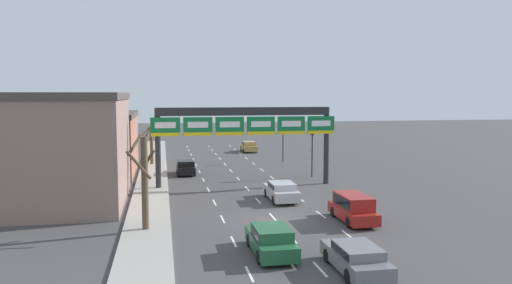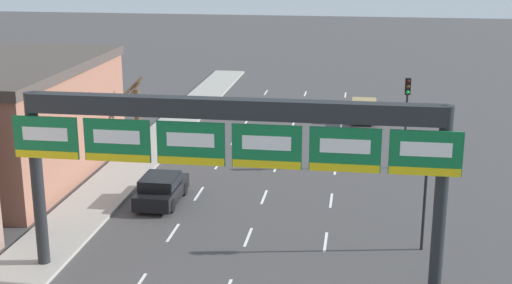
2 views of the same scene
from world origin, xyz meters
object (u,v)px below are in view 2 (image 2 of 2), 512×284
(sign_gantry, at_px, (230,138))
(traffic_light_mid_block, at_px, (427,167))
(car_black, at_px, (161,188))
(car_gold, at_px, (364,109))
(traffic_light_near_gantry, at_px, (407,105))
(tree_bare_second, at_px, (137,116))

(sign_gantry, distance_m, traffic_light_mid_block, 8.37)
(car_black, bearing_deg, traffic_light_mid_block, -16.93)
(car_black, relative_size, traffic_light_mid_block, 0.79)
(car_gold, xyz_separation_m, car_black, (-9.57, -18.18, -0.02))
(sign_gantry, relative_size, car_black, 4.04)
(car_gold, bearing_deg, sign_gantry, -100.61)
(sign_gantry, bearing_deg, traffic_light_near_gantry, 64.58)
(sign_gantry, height_order, traffic_light_near_gantry, sign_gantry)
(traffic_light_near_gantry, bearing_deg, car_gold, 101.72)
(traffic_light_near_gantry, height_order, tree_bare_second, traffic_light_near_gantry)
(car_gold, xyz_separation_m, tree_bare_second, (-13.06, -10.67, 1.60))
(car_gold, bearing_deg, traffic_light_near_gantry, -78.28)
(car_black, height_order, traffic_light_near_gantry, traffic_light_near_gantry)
(sign_gantry, xyz_separation_m, car_black, (-4.78, 7.41, -4.72))
(car_gold, bearing_deg, car_black, -117.77)
(tree_bare_second, bearing_deg, traffic_light_near_gantry, -0.46)
(car_black, bearing_deg, tree_bare_second, 114.93)
(sign_gantry, xyz_separation_m, traffic_light_near_gantry, (7.03, 14.80, -1.88))
(car_gold, relative_size, car_black, 1.04)
(traffic_light_mid_block, relative_size, tree_bare_second, 1.13)
(tree_bare_second, bearing_deg, sign_gantry, -61.01)
(sign_gantry, relative_size, tree_bare_second, 3.63)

